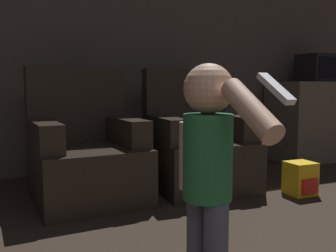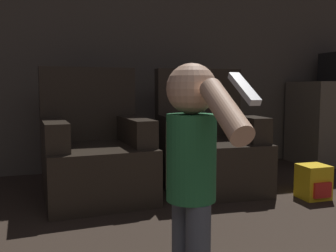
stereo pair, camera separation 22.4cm
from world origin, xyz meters
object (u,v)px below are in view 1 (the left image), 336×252
Objects in this scene: person_toddler at (209,157)px; microwave at (321,68)px; armchair_left at (85,154)px; armchair_right at (196,147)px; toy_backpack at (300,178)px.

microwave is (2.59, 2.01, 0.50)m from person_toddler.
armchair_left is at bearing -169.29° from microwave.
armchair_right is at bearing -164.17° from microwave.
armchair_left is at bearing -2.56° from person_toddler.
armchair_left is at bearing -177.21° from armchair_right.
microwave reaches higher than armchair_left.
microwave is at bearing 18.62° from armchair_right.
toy_backpack is (1.33, 0.92, -0.43)m from person_toddler.
armchair_left reaches higher than toy_backpack.
armchair_right is at bearing -37.29° from person_toddler.
person_toddler is at bearing -145.48° from toy_backpack.
microwave is (1.89, 0.54, 0.72)m from armchair_right.
person_toddler is (0.25, -1.48, 0.22)m from armchair_left.
armchair_left is 1.69m from toy_backpack.
armchair_right is 1.65m from person_toddler.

